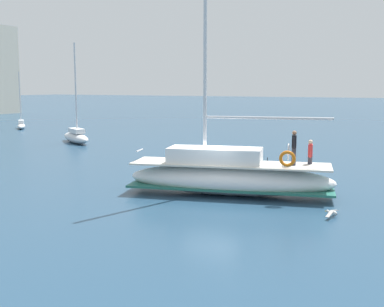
# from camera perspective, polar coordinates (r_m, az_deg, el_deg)

# --- Properties ---
(ground_plane) EXTENTS (400.00, 400.00, 0.00)m
(ground_plane) POSITION_cam_1_polar(r_m,az_deg,el_deg) (22.89, 2.76, -4.76)
(ground_plane) COLOR navy
(main_sailboat) EXTENTS (4.78, 9.89, 14.25)m
(main_sailboat) POSITION_cam_1_polar(r_m,az_deg,el_deg) (22.66, 4.29, -2.53)
(main_sailboat) COLOR white
(main_sailboat) RESTS_ON ground
(moored_sloop_near) EXTENTS (3.26, 3.31, 6.68)m
(moored_sloop_near) POSITION_cam_1_polar(r_m,az_deg,el_deg) (61.17, -19.41, 3.21)
(moored_sloop_near) COLOR white
(moored_sloop_near) RESTS_ON ground
(moored_cutter_left) EXTENTS (4.01, 5.47, 8.73)m
(moored_cutter_left) POSITION_cam_1_polar(r_m,az_deg,el_deg) (44.42, -13.47, 2.00)
(moored_cutter_left) COLOR silver
(moored_cutter_left) RESTS_ON ground
(seagull) EXTENTS (1.25, 0.48, 0.18)m
(seagull) POSITION_cam_1_polar(r_m,az_deg,el_deg) (19.63, 16.10, -6.65)
(seagull) COLOR silver
(seagull) RESTS_ON ground
(mooring_buoy) EXTENTS (0.53, 0.53, 0.86)m
(mooring_buoy) POSITION_cam_1_polar(r_m,az_deg,el_deg) (29.66, 8.83, -1.60)
(mooring_buoy) COLOR #EA4C19
(mooring_buoy) RESTS_ON ground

